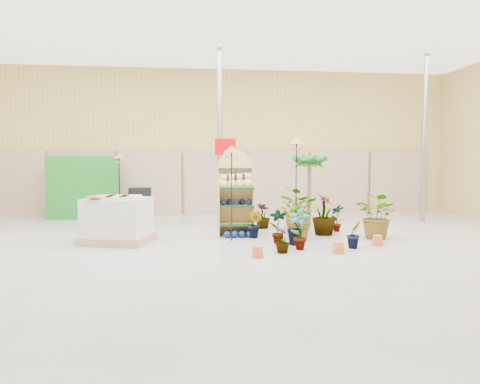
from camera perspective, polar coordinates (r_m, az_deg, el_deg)
The scene contains 25 objects.
room at distance 8.38m, azimuth -1.62°, elevation 8.02°, with size 15.20×12.10×4.70m.
display_shelf at distance 9.56m, azimuth -0.62°, elevation -0.56°, with size 0.83×0.56×1.90m.
teddy_bears at distance 9.45m, azimuth -0.42°, elevation 1.44°, with size 0.70×0.19×0.30m.
gazing_balls_shelf at distance 9.46m, azimuth -0.55°, elevation -1.33°, with size 0.70×0.24×0.13m.
gazing_balls_floor at distance 9.34m, azimuth -0.30°, elevation -5.56°, with size 0.63×0.39×0.15m.
pallet_stack at distance 8.98m, azimuth -16.02°, elevation -3.62°, with size 1.51×1.36×0.95m.
charcoal_planters at distance 10.84m, azimuth -13.15°, elevation -2.07°, with size 0.50×0.50×1.00m.
trellis_stock at distance 13.02m, azimuth -20.13°, elevation 0.55°, with size 2.00×0.30×1.80m, color #196C1E.
offer_sign at distance 10.43m, azimuth -1.98°, elevation 3.68°, with size 0.50×0.08×2.20m.
bird_table_front at distance 8.73m, azimuth -1.13°, elevation 5.27°, with size 0.34×0.34×1.96m.
bird_table_right at distance 9.39m, azimuth 7.53°, elevation 6.30°, with size 0.34×0.34×2.16m.
bird_table_back at distance 12.10m, azimuth -15.85°, elevation 4.37°, with size 0.34×0.34×1.87m.
palm at distance 10.95m, azimuth 9.25°, elevation 4.03°, with size 0.70×0.70×1.91m.
potted_plant_0 at distance 8.63m, azimuth 5.09°, elevation -4.52°, with size 0.37×0.25×0.70m, color #135514.
potted_plant_1 at distance 8.46m, azimuth 7.13°, elevation -4.66°, with size 0.39×0.32×0.72m, color #135514.
potted_plant_2 at distance 9.15m, azimuth 8.00°, elevation -3.39°, with size 0.82×0.71×0.91m, color #135514.
potted_plant_3 at distance 9.74m, azimuth 11.13°, elevation -2.88°, with size 0.53×0.53×0.95m, color #135514.
potted_plant_4 at distance 10.28m, azimuth 12.84°, elevation -3.38°, with size 0.34×0.23×0.65m, color #135514.
potted_plant_5 at distance 9.20m, azimuth 1.99°, elevation -4.29°, with size 0.33×0.27×0.60m, color #135514.
potted_plant_6 at distance 10.47m, azimuth 7.82°, elevation -2.15°, with size 0.92×0.80×1.02m, color #135514.
potted_plant_7 at distance 7.75m, azimuth 5.67°, elevation -6.40°, with size 0.26×0.26×0.46m, color #135514.
potted_plant_8 at distance 8.05m, azimuth 7.91°, elevation -4.94°, with size 0.40×0.27×0.76m, color #135514.
potted_plant_9 at distance 8.41m, azimuth 14.95°, elevation -5.37°, with size 0.30×0.25×0.55m, color #135514.
potted_plant_10 at distance 9.54m, azimuth 17.97°, elevation -3.01°, with size 0.89×0.77×0.99m, color #135514.
potted_plant_11 at distance 10.53m, azimuth 3.06°, elevation -3.17°, with size 0.35×0.35×0.63m, color #135514.
Camera 1 is at (-0.68, -7.42, 1.63)m, focal length 32.00 mm.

